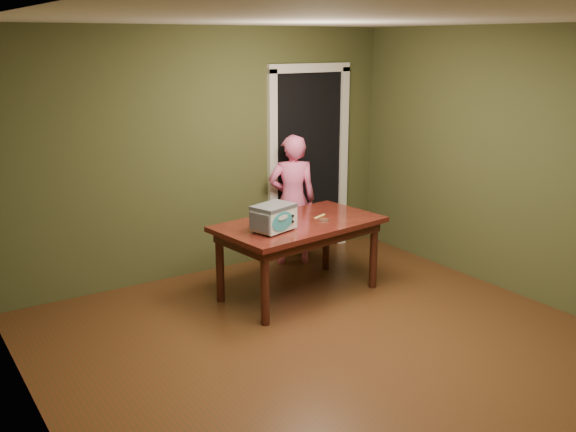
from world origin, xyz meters
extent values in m
plane|color=#512817|center=(0.00, 0.00, 0.00)|extent=(5.00, 5.00, 0.00)
cube|color=#404424|center=(0.00, 2.50, 1.30)|extent=(4.50, 0.02, 2.60)
cube|color=#404424|center=(-2.25, 0.00, 1.30)|extent=(0.02, 5.00, 2.60)
cube|color=#404424|center=(2.25, 0.00, 1.30)|extent=(0.02, 5.00, 2.60)
cube|color=white|center=(0.00, 0.00, 2.60)|extent=(4.50, 5.00, 0.02)
cube|color=black|center=(1.30, 2.80, 1.05)|extent=(0.90, 0.60, 2.10)
cube|color=black|center=(1.30, 2.48, 1.05)|extent=(0.90, 0.02, 2.10)
cube|color=white|center=(0.80, 2.47, 1.05)|extent=(0.10, 0.06, 2.20)
cube|color=white|center=(1.80, 2.47, 1.05)|extent=(0.10, 0.06, 2.20)
cube|color=white|center=(1.30, 2.47, 2.15)|extent=(1.10, 0.06, 0.10)
cube|color=#3D110D|center=(0.42, 1.38, 0.72)|extent=(1.70, 1.09, 0.05)
cube|color=#35150D|center=(0.42, 1.38, 0.65)|extent=(1.56, 0.95, 0.10)
cylinder|color=#35150D|center=(-0.23, 0.94, 0.35)|extent=(0.08, 0.08, 0.70)
cylinder|color=#35150D|center=(-0.32, 1.64, 0.35)|extent=(0.08, 0.08, 0.70)
cylinder|color=#35150D|center=(1.16, 1.11, 0.35)|extent=(0.08, 0.08, 0.70)
cylinder|color=#35150D|center=(1.07, 1.81, 0.35)|extent=(0.08, 0.08, 0.70)
cylinder|color=#4C4F54|center=(-0.07, 1.11, 0.76)|extent=(0.03, 0.03, 0.02)
cylinder|color=#4C4F54|center=(-0.13, 1.30, 0.76)|extent=(0.03, 0.03, 0.02)
cylinder|color=#4C4F54|center=(0.23, 1.20, 0.76)|extent=(0.03, 0.03, 0.02)
cylinder|color=#4C4F54|center=(0.17, 1.39, 0.76)|extent=(0.03, 0.03, 0.02)
cube|color=white|center=(0.05, 1.25, 0.87)|extent=(0.43, 0.36, 0.21)
cube|color=#4C4F54|center=(0.05, 1.25, 0.98)|extent=(0.44, 0.37, 0.03)
cube|color=#4C4F54|center=(-0.14, 1.19, 0.87)|extent=(0.09, 0.23, 0.16)
cube|color=#4C4F54|center=(0.23, 1.31, 0.87)|extent=(0.09, 0.23, 0.16)
ellipsoid|color=teal|center=(0.06, 1.11, 0.87)|extent=(0.27, 0.09, 0.18)
cylinder|color=black|center=(0.20, 1.15, 0.89)|extent=(0.03, 0.02, 0.03)
cylinder|color=black|center=(0.20, 1.15, 0.84)|extent=(0.02, 0.02, 0.02)
cylinder|color=silver|center=(0.63, 1.26, 0.76)|extent=(0.10, 0.10, 0.02)
cylinder|color=#4C2D19|center=(0.63, 1.26, 0.77)|extent=(0.09, 0.09, 0.01)
cube|color=#E0D061|center=(0.70, 1.41, 0.75)|extent=(0.18, 0.09, 0.01)
imported|color=#E75F96|center=(0.89, 2.20, 0.73)|extent=(0.63, 0.54, 1.46)
camera|label=1|loc=(-2.94, -3.57, 2.45)|focal=40.00mm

